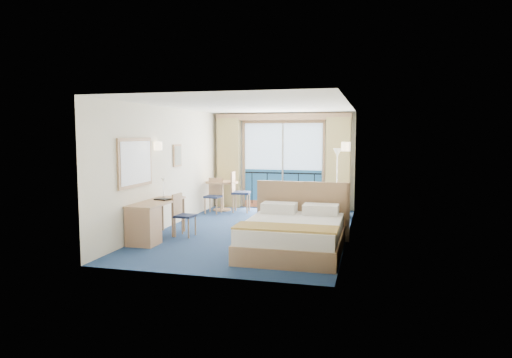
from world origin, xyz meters
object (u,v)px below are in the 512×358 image
object	(u,v)px
table_chair_b	(214,193)
nightstand	(337,223)
desk	(147,222)
armchair	(333,204)
bed	(294,234)
round_table	(222,188)
floor_lamp	(337,165)
desk_chair	(182,212)
table_chair_a	(238,189)

from	to	relation	value
table_chair_b	nightstand	bearing A→B (deg)	-26.63
nightstand	desk	bearing A→B (deg)	-154.61
armchair	nightstand	bearing A→B (deg)	80.19
bed	table_chair_b	distance (m)	4.48
round_table	bed	bearing A→B (deg)	-55.79
armchair	desk	world-z (taller)	desk
floor_lamp	desk_chair	world-z (taller)	floor_lamp
desk_chair	table_chair_b	distance (m)	2.84
table_chair_a	bed	bearing A→B (deg)	-156.95
nightstand	table_chair_a	xyz separation A→B (m)	(-2.84, 2.23, 0.36)
nightstand	desk	xyz separation A→B (m)	(-3.49, -1.66, 0.16)
armchair	desk	size ratio (longest dim) A/B	0.44
table_chair_b	floor_lamp	bearing A→B (deg)	6.70
desk_chair	round_table	xyz separation A→B (m)	(-0.23, 3.24, 0.11)
desk	floor_lamp	bearing A→B (deg)	48.99
table_chair_a	table_chair_b	xyz separation A→B (m)	(-0.57, -0.29, -0.09)
nightstand	table_chair_b	xyz separation A→B (m)	(-3.41, 1.95, 0.26)
armchair	table_chair_b	distance (m)	3.15
round_table	table_chair_b	distance (m)	0.44
round_table	desk_chair	bearing A→B (deg)	-86.02
desk	desk_chair	xyz separation A→B (m)	(0.39, 0.78, 0.07)
desk	table_chair_b	distance (m)	3.61
nightstand	floor_lamp	world-z (taller)	floor_lamp
round_table	floor_lamp	bearing A→B (deg)	-3.99
round_table	table_chair_a	bearing A→B (deg)	-15.10
desk	table_chair_a	distance (m)	3.95
round_table	table_chair_b	xyz separation A→B (m)	(-0.07, -0.42, -0.09)
nightstand	desk	distance (m)	3.87
floor_lamp	bed	bearing A→B (deg)	-97.12
armchair	desk_chair	distance (m)	4.11
armchair	table_chair_b	xyz separation A→B (m)	(-3.14, -0.14, 0.20)
armchair	round_table	world-z (taller)	round_table
floor_lamp	table_chair_a	size ratio (longest dim) A/B	1.59
armchair	floor_lamp	size ratio (longest dim) A/B	0.41
table_chair_a	floor_lamp	bearing A→B (deg)	-98.67
bed	floor_lamp	world-z (taller)	floor_lamp
nightstand	desk_chair	distance (m)	3.24
table_chair_a	armchair	bearing A→B (deg)	-100.05
bed	armchair	world-z (taller)	bed
round_table	table_chair_b	world-z (taller)	table_chair_b
nightstand	desk_chair	xyz separation A→B (m)	(-3.11, -0.87, 0.24)
floor_lamp	desk	xyz separation A→B (m)	(-3.31, -3.81, -0.90)
armchair	round_table	bearing A→B (deg)	-22.15
bed	table_chair_b	world-z (taller)	bed
floor_lamp	desk	size ratio (longest dim) A/B	1.07
nightstand	desk	size ratio (longest dim) A/B	0.32
floor_lamp	desk_chair	bearing A→B (deg)	-134.05
desk_chair	table_chair_a	size ratio (longest dim) A/B	0.81
bed	round_table	distance (m)	4.78
desk	desk_chair	distance (m)	0.88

